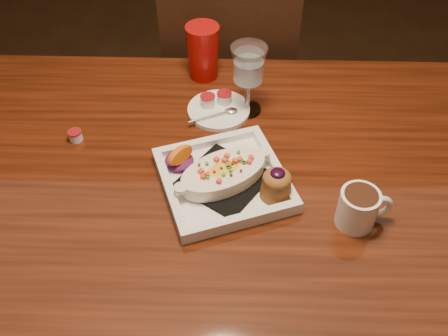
{
  "coord_description": "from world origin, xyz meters",
  "views": [
    {
      "loc": [
        0.02,
        -0.77,
        1.55
      ],
      "look_at": [
        0.0,
        -0.01,
        0.77
      ],
      "focal_mm": 40.0,
      "sensor_mm": 36.0,
      "label": 1
    }
  ],
  "objects_px": {
    "table": "(224,201)",
    "saucer": "(218,108)",
    "coffee_mug": "(359,207)",
    "goblet": "(248,68)",
    "red_tumbler": "(203,52)",
    "chair_far": "(229,90)",
    "plate": "(229,177)"
  },
  "relations": [
    {
      "from": "chair_far",
      "to": "plate",
      "type": "distance_m",
      "value": 0.72
    },
    {
      "from": "coffee_mug",
      "to": "saucer",
      "type": "xyz_separation_m",
      "value": [
        -0.29,
        0.34,
        -0.03
      ]
    },
    {
      "from": "red_tumbler",
      "to": "goblet",
      "type": "bearing_deg",
      "value": -51.38
    },
    {
      "from": "table",
      "to": "goblet",
      "type": "distance_m",
      "value": 0.32
    },
    {
      "from": "chair_far",
      "to": "goblet",
      "type": "xyz_separation_m",
      "value": [
        0.05,
        -0.41,
        0.37
      ]
    },
    {
      "from": "chair_far",
      "to": "coffee_mug",
      "type": "distance_m",
      "value": 0.86
    },
    {
      "from": "plate",
      "to": "red_tumbler",
      "type": "height_order",
      "value": "red_tumbler"
    },
    {
      "from": "chair_far",
      "to": "goblet",
      "type": "relative_size",
      "value": 5.13
    },
    {
      "from": "chair_far",
      "to": "plate",
      "type": "height_order",
      "value": "chair_far"
    },
    {
      "from": "coffee_mug",
      "to": "goblet",
      "type": "xyz_separation_m",
      "value": [
        -0.22,
        0.35,
        0.08
      ]
    },
    {
      "from": "coffee_mug",
      "to": "red_tumbler",
      "type": "xyz_separation_m",
      "value": [
        -0.34,
        0.5,
        0.03
      ]
    },
    {
      "from": "chair_far",
      "to": "red_tumbler",
      "type": "bearing_deg",
      "value": 75.82
    },
    {
      "from": "coffee_mug",
      "to": "table",
      "type": "bearing_deg",
      "value": 146.12
    },
    {
      "from": "saucer",
      "to": "red_tumbler",
      "type": "xyz_separation_m",
      "value": [
        -0.04,
        0.15,
        0.06
      ]
    },
    {
      "from": "table",
      "to": "plate",
      "type": "height_order",
      "value": "plate"
    },
    {
      "from": "coffee_mug",
      "to": "goblet",
      "type": "height_order",
      "value": "goblet"
    },
    {
      "from": "saucer",
      "to": "chair_far",
      "type": "bearing_deg",
      "value": 86.94
    },
    {
      "from": "table",
      "to": "chair_far",
      "type": "xyz_separation_m",
      "value": [
        -0.0,
        0.63,
        -0.15
      ]
    },
    {
      "from": "coffee_mug",
      "to": "goblet",
      "type": "distance_m",
      "value": 0.42
    },
    {
      "from": "plate",
      "to": "table",
      "type": "bearing_deg",
      "value": 86.38
    },
    {
      "from": "table",
      "to": "saucer",
      "type": "xyz_separation_m",
      "value": [
        -0.02,
        0.21,
        0.11
      ]
    },
    {
      "from": "plate",
      "to": "red_tumbler",
      "type": "distance_m",
      "value": 0.42
    },
    {
      "from": "plate",
      "to": "goblet",
      "type": "distance_m",
      "value": 0.28
    },
    {
      "from": "saucer",
      "to": "table",
      "type": "bearing_deg",
      "value": -84.03
    },
    {
      "from": "red_tumbler",
      "to": "saucer",
      "type": "bearing_deg",
      "value": -74.05
    },
    {
      "from": "goblet",
      "to": "saucer",
      "type": "xyz_separation_m",
      "value": [
        -0.07,
        -0.01,
        -0.12
      ]
    },
    {
      "from": "plate",
      "to": "goblet",
      "type": "relative_size",
      "value": 1.81
    },
    {
      "from": "coffee_mug",
      "to": "plate",
      "type": "bearing_deg",
      "value": 152.53
    },
    {
      "from": "goblet",
      "to": "saucer",
      "type": "height_order",
      "value": "goblet"
    },
    {
      "from": "plate",
      "to": "coffee_mug",
      "type": "xyz_separation_m",
      "value": [
        0.26,
        -0.09,
        0.02
      ]
    },
    {
      "from": "chair_far",
      "to": "saucer",
      "type": "height_order",
      "value": "chair_far"
    },
    {
      "from": "goblet",
      "to": "coffee_mug",
      "type": "bearing_deg",
      "value": -58.03
    }
  ]
}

